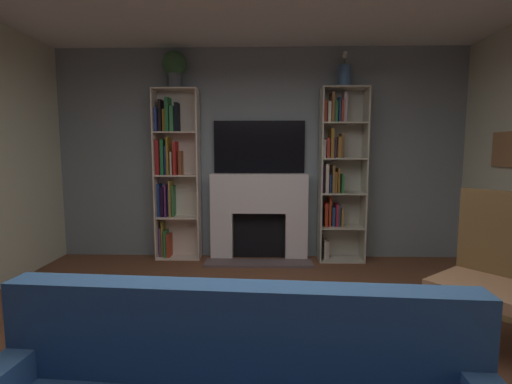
% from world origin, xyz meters
% --- Properties ---
extents(ground_plane, '(6.46, 6.46, 0.00)m').
position_xyz_m(ground_plane, '(0.00, 0.00, 0.00)').
color(ground_plane, brown).
extents(wall_back_accent, '(5.50, 0.06, 2.77)m').
position_xyz_m(wall_back_accent, '(0.00, 2.71, 1.39)').
color(wall_back_accent, gray).
rests_on(wall_back_accent, ground_plane).
extents(fireplace, '(1.37, 0.54, 1.14)m').
position_xyz_m(fireplace, '(0.00, 2.56, 0.61)').
color(fireplace, white).
rests_on(fireplace, ground_plane).
extents(tv, '(1.19, 0.06, 0.69)m').
position_xyz_m(tv, '(0.00, 2.65, 1.49)').
color(tv, black).
rests_on(tv, fireplace).
extents(bookshelf_left, '(0.58, 0.26, 2.23)m').
position_xyz_m(bookshelf_left, '(-1.14, 2.58, 1.16)').
color(bookshelf_left, beige).
rests_on(bookshelf_left, ground_plane).
extents(bookshelf_right, '(0.58, 0.33, 2.23)m').
position_xyz_m(bookshelf_right, '(1.01, 2.56, 1.17)').
color(bookshelf_right, beige).
rests_on(bookshelf_right, ground_plane).
extents(potted_plant, '(0.31, 0.31, 0.46)m').
position_xyz_m(potted_plant, '(-1.08, 2.53, 2.50)').
color(potted_plant, '#50575F').
rests_on(potted_plant, bookshelf_left).
extents(vase_with_flowers, '(0.16, 0.16, 0.45)m').
position_xyz_m(vase_with_flowers, '(1.08, 2.53, 2.38)').
color(vase_with_flowers, '#456C9F').
rests_on(vase_with_flowers, bookshelf_right).
extents(armchair, '(0.89, 0.91, 1.15)m').
position_xyz_m(armchair, '(1.75, 0.30, 0.57)').
color(armchair, brown).
rests_on(armchair, ground_plane).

